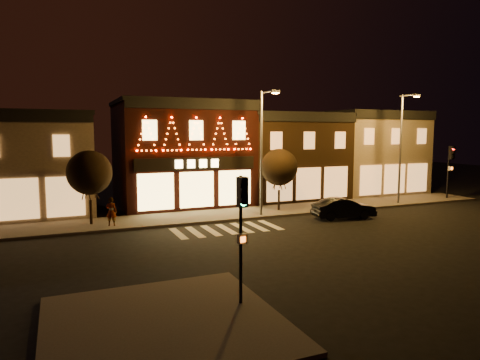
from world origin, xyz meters
TOP-DOWN VIEW (x-y plane):
  - ground at (0.00, 0.00)m, footprint 120.00×120.00m
  - sidewalk_far at (2.00, 8.00)m, footprint 44.00×4.00m
  - sidewalk_near at (-6.50, -7.50)m, footprint 7.00×7.00m
  - building_pulp at (0.00, 13.98)m, footprint 10.20×8.34m
  - building_right_a at (9.50, 13.99)m, footprint 9.20×8.28m
  - building_right_b at (18.50, 13.99)m, footprint 9.20×8.28m
  - traffic_signal_near at (-3.82, -7.23)m, footprint 0.34×0.45m
  - traffic_signal_far at (22.03, 7.16)m, footprint 0.35×0.51m
  - streetlamp_mid at (3.62, 6.37)m, footprint 0.55×1.94m
  - streetlamp_right at (16.09, 6.64)m, footprint 0.64×1.99m
  - tree_left at (-7.49, 8.05)m, footprint 2.75×2.75m
  - tree_right at (5.64, 7.85)m, footprint 2.70×2.70m
  - dark_sedan at (8.55, 3.94)m, footprint 4.45×2.11m
  - pedestrian at (-6.38, 7.05)m, footprint 0.75×0.61m

SIDE VIEW (x-z plane):
  - ground at x=0.00m, z-range 0.00..0.00m
  - sidewalk_far at x=2.00m, z-range 0.00..0.15m
  - sidewalk_near at x=-6.50m, z-range 0.00..0.15m
  - dark_sedan at x=8.55m, z-range 0.00..1.41m
  - pedestrian at x=-6.38m, z-range 0.15..1.91m
  - traffic_signal_near at x=-3.82m, z-range 1.03..5.32m
  - tree_right at x=5.64m, z-range 1.05..5.56m
  - tree_left at x=-7.49m, z-range 1.07..5.67m
  - traffic_signal_far at x=22.03m, z-range 1.12..5.67m
  - building_right_a at x=9.50m, z-range 0.01..7.51m
  - building_right_b at x=18.50m, z-range 0.01..7.81m
  - building_pulp at x=0.00m, z-range 0.01..8.31m
  - streetlamp_mid at x=3.62m, z-range 0.89..9.36m
  - streetlamp_right at x=16.09m, z-range 0.90..9.57m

